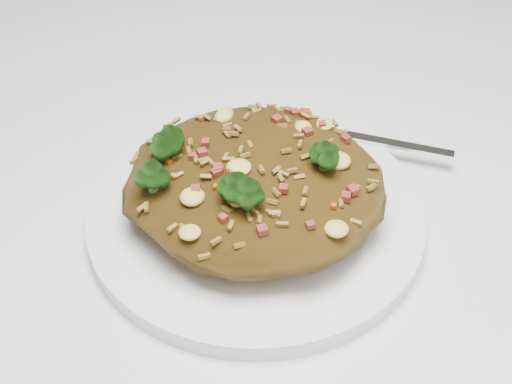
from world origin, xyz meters
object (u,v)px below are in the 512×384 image
plate (256,214)px  fork (362,138)px  dining_table (162,269)px  fried_rice (255,175)px

plate → fork: size_ratio=1.50×
dining_table → plate: (0.08, -0.02, 0.10)m
fork → plate: bearing=-119.8°
fried_rice → plate: bearing=38.5°
plate → fork: fork is taller
fried_rice → fork: fried_rice is taller
dining_table → fried_rice: fried_rice is taller
fork → dining_table: bearing=-147.0°
plate → fork: bearing=52.1°
plate → fork: (0.07, 0.09, 0.01)m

